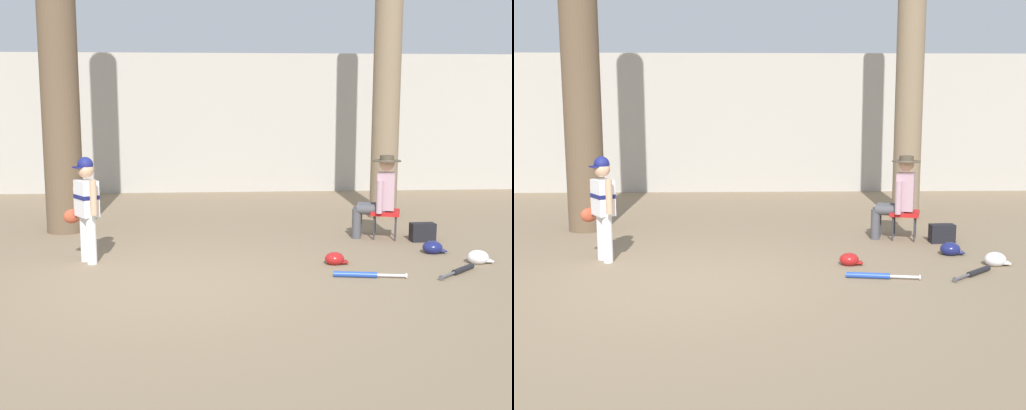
{
  "view_description": "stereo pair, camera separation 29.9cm",
  "coord_description": "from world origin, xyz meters",
  "views": [
    {
      "loc": [
        0.42,
        -6.86,
        2.01
      ],
      "look_at": [
        0.96,
        0.81,
        0.75
      ],
      "focal_mm": 46.11,
      "sensor_mm": 36.0,
      "label": 1
    },
    {
      "loc": [
        0.71,
        -6.88,
        2.01
      ],
      "look_at": [
        0.96,
        0.81,
        0.75
      ],
      "focal_mm": 46.11,
      "sensor_mm": 36.0,
      "label": 2
    }
  ],
  "objects": [
    {
      "name": "batting_helmet_navy",
      "position": [
        3.31,
        1.32,
        0.08
      ],
      "size": [
        0.31,
        0.24,
        0.18
      ],
      "color": "navy",
      "rests_on": "ground"
    },
    {
      "name": "bat_black_composite",
      "position": [
        3.31,
        0.35,
        0.03
      ],
      "size": [
        0.6,
        0.55,
        0.07
      ],
      "color": "black",
      "rests_on": "ground"
    },
    {
      "name": "ground_plane",
      "position": [
        0.0,
        0.0,
        0.0
      ],
      "size": [
        60.0,
        60.0,
        0.0
      ],
      "primitive_type": "plane",
      "color": "#7F6B51"
    },
    {
      "name": "folding_stool",
      "position": [
        2.93,
        2.28,
        0.36
      ],
      "size": [
        0.5,
        0.5,
        0.41
      ],
      "color": "red",
      "rests_on": "ground"
    },
    {
      "name": "batting_helmet_red",
      "position": [
        1.92,
        0.84,
        0.07
      ],
      "size": [
        0.28,
        0.22,
        0.16
      ],
      "color": "#A81919",
      "rests_on": "ground"
    },
    {
      "name": "young_ballplayer",
      "position": [
        -1.1,
        1.15,
        0.74
      ],
      "size": [
        0.51,
        0.51,
        1.31
      ],
      "color": "white",
      "rests_on": "ground"
    },
    {
      "name": "handbag_beside_stool",
      "position": [
        3.41,
        2.05,
        0.13
      ],
      "size": [
        0.35,
        0.2,
        0.26
      ],
      "primitive_type": "cube",
      "rotation": [
        0.0,
        0.0,
        0.05
      ],
      "color": "black",
      "rests_on": "ground"
    },
    {
      "name": "tree_behind_spectator",
      "position": [
        3.34,
        3.94,
        2.51
      ],
      "size": [
        0.71,
        0.71,
        5.76
      ],
      "color": "#7F6B51",
      "rests_on": "ground"
    },
    {
      "name": "seated_spectator",
      "position": [
        2.83,
        2.31,
        0.64
      ],
      "size": [
        0.68,
        0.53,
        1.2
      ],
      "color": "#47474C",
      "rests_on": "ground"
    },
    {
      "name": "concrete_back_wall",
      "position": [
        0.0,
        7.34,
        1.46
      ],
      "size": [
        18.0,
        0.36,
        2.93
      ],
      "primitive_type": "cube",
      "color": "#ADA89E",
      "rests_on": "ground"
    },
    {
      "name": "tree_near_player",
      "position": [
        -1.78,
        3.11,
        2.7
      ],
      "size": [
        0.94,
        0.94,
        6.41
      ],
      "color": "brown",
      "rests_on": "ground"
    },
    {
      "name": "bat_blue_youth",
      "position": [
        2.11,
        0.23,
        0.03
      ],
      "size": [
        0.82,
        0.2,
        0.07
      ],
      "color": "#2347AD",
      "rests_on": "ground"
    },
    {
      "name": "batting_helmet_white",
      "position": [
        3.69,
        0.76,
        0.08
      ],
      "size": [
        0.31,
        0.24,
        0.18
      ],
      "color": "silver",
      "rests_on": "ground"
    }
  ]
}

